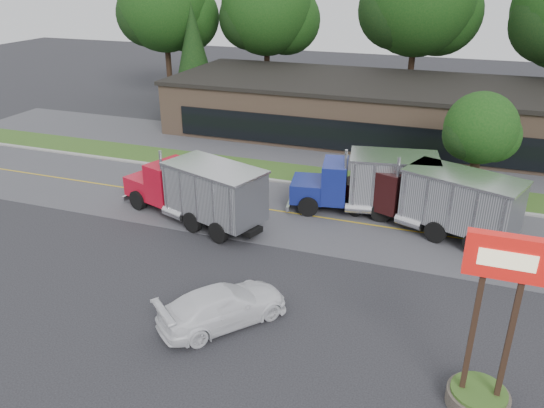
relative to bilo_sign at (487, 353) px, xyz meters
The scene contains 17 objects.
ground 10.98m from the bilo_sign, 166.61° to the left, with size 140.00×140.00×0.00m, color #39393F.
road 15.70m from the bilo_sign, 132.40° to the left, with size 60.00×8.00×0.02m, color slate.
center_line 15.70m from the bilo_sign, 132.40° to the left, with size 60.00×0.12×0.01m, color gold.
curb 19.00m from the bilo_sign, 123.77° to the left, with size 60.00×0.30×0.12m, color #9E9E99.
grass_verge 20.51m from the bilo_sign, 120.96° to the left, with size 60.00×3.40×0.03m, color #2F4D1A.
far_parking 24.91m from the bilo_sign, 115.02° to the left, with size 60.00×7.00×0.02m, color slate.
strip_mall 29.74m from the bilo_sign, 106.61° to the left, with size 32.00×12.00×4.00m, color #896A53.
bilo_sign is the anchor object (origin of this frame).
tree_far_a 46.52m from the bilo_sign, 131.25° to the left, with size 9.53×8.97×13.60m.
tree_far_b 42.39m from the bilo_sign, 119.08° to the left, with size 9.32×8.77×13.29m.
tree_far_c 37.94m from the bilo_sign, 99.82° to the left, with size 10.55×9.93×15.05m.
evergreen_left 42.06m from the bilo_sign, 129.19° to the left, with size 4.24×4.24×9.65m.
tree_verge 17.66m from the bilo_sign, 91.42° to the left, with size 4.37×4.11×6.23m.
dump_truck_red 16.70m from the bilo_sign, 147.73° to the left, with size 9.15×5.22×3.36m.
dump_truck_blue 14.37m from the bilo_sign, 113.56° to the left, with size 8.09×3.84×3.36m.
dump_truck_maroon 12.24m from the bilo_sign, 100.80° to the left, with size 9.56×5.64×3.36m.
rally_car 9.37m from the bilo_sign, behind, with size 2.06×5.07×1.47m, color white.
Camera 1 is at (8.75, -16.46, 12.48)m, focal length 35.00 mm.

